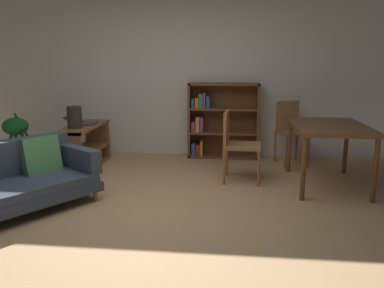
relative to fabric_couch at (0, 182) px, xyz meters
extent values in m
plane|color=tan|center=(1.48, 0.11, -0.33)|extent=(8.16, 8.16, 0.00)
cube|color=silver|center=(1.48, 2.81, 1.02)|extent=(6.80, 0.10, 2.70)
cylinder|color=olive|center=(0.82, 0.44, -0.27)|extent=(0.04, 0.04, 0.11)
cylinder|color=olive|center=(0.26, 0.82, -0.27)|extent=(0.04, 0.04, 0.11)
cube|color=#384251|center=(0.07, -0.05, -0.16)|extent=(1.68, 1.95, 0.10)
cube|color=#384251|center=(0.07, -0.05, -0.06)|extent=(1.62, 1.87, 0.10)
cube|color=#384251|center=(0.54, 0.64, 0.11)|extent=(0.70, 0.55, 0.25)
cube|color=#4C894C|center=(0.22, 0.45, 0.17)|extent=(0.39, 0.44, 0.42)
cube|color=brown|center=(0.19, 2.32, -0.02)|extent=(0.38, 0.04, 0.62)
cube|color=brown|center=(0.19, 1.19, -0.02)|extent=(0.38, 0.04, 0.62)
cube|color=brown|center=(0.19, 1.76, -0.07)|extent=(0.38, 1.13, 0.04)
cube|color=brown|center=(0.19, 1.76, 0.27)|extent=(0.38, 1.17, 0.04)
cube|color=brown|center=(0.19, 1.76, -0.31)|extent=(0.38, 1.13, 0.04)
cube|color=#333338|center=(0.21, 1.88, 0.30)|extent=(0.23, 0.34, 0.02)
cube|color=black|center=(0.00, 1.88, 0.36)|extent=(0.21, 0.33, 0.10)
cylinder|color=#2D2823|center=(0.17, 1.51, 0.44)|extent=(0.19, 0.19, 0.30)
cylinder|color=slate|center=(0.17, 1.51, 0.50)|extent=(0.11, 0.11, 0.01)
cylinder|color=#9E9389|center=(-0.83, 1.74, -0.23)|extent=(0.33, 0.33, 0.19)
cylinder|color=#1E6B28|center=(-0.72, 1.75, 0.12)|extent=(0.25, 0.06, 0.53)
cylinder|color=#1E6B28|center=(-0.74, 1.85, 0.16)|extent=(0.20, 0.25, 0.61)
cylinder|color=#1E6B28|center=(-0.88, 1.81, 0.08)|extent=(0.15, 0.18, 0.46)
cylinder|color=#1E6B28|center=(-0.93, 1.77, 0.09)|extent=(0.25, 0.09, 0.48)
cylinder|color=#1E6B28|center=(-0.88, 1.66, 0.08)|extent=(0.14, 0.21, 0.45)
cylinder|color=#1E6B28|center=(-0.80, 1.66, 0.07)|extent=(0.09, 0.20, 0.43)
ellipsoid|color=#1E6B28|center=(-0.83, 1.74, 0.26)|extent=(0.36, 0.36, 0.25)
cylinder|color=brown|center=(3.09, 1.86, 0.03)|extent=(0.06, 0.06, 0.71)
cylinder|color=brown|center=(3.09, 0.73, 0.03)|extent=(0.06, 0.06, 0.71)
cylinder|color=brown|center=(3.84, 1.86, 0.03)|extent=(0.06, 0.06, 0.71)
cylinder|color=brown|center=(3.84, 0.73, 0.03)|extent=(0.06, 0.06, 0.71)
cube|color=brown|center=(3.46, 1.29, 0.41)|extent=(0.85, 1.24, 0.05)
cylinder|color=olive|center=(3.40, 2.14, -0.10)|extent=(0.04, 0.04, 0.45)
cylinder|color=olive|center=(3.06, 2.05, -0.10)|extent=(0.04, 0.04, 0.45)
cylinder|color=olive|center=(3.29, 2.52, -0.10)|extent=(0.04, 0.04, 0.45)
cylinder|color=olive|center=(2.96, 2.42, -0.10)|extent=(0.04, 0.04, 0.45)
cube|color=olive|center=(3.18, 2.28, 0.15)|extent=(0.49, 0.51, 0.04)
cube|color=olive|center=(3.12, 2.47, 0.38)|extent=(0.34, 0.13, 0.44)
cylinder|color=olive|center=(2.66, 1.55, -0.11)|extent=(0.04, 0.04, 0.44)
cylinder|color=olive|center=(2.63, 1.15, -0.11)|extent=(0.04, 0.04, 0.44)
cylinder|color=olive|center=(2.24, 1.58, -0.11)|extent=(0.04, 0.04, 0.44)
cylinder|color=olive|center=(2.21, 1.18, -0.11)|extent=(0.04, 0.04, 0.44)
cube|color=olive|center=(2.43, 1.37, 0.13)|extent=(0.49, 0.47, 0.04)
cube|color=olive|center=(2.22, 1.38, 0.36)|extent=(0.06, 0.40, 0.41)
cube|color=brown|center=(1.62, 2.60, 0.27)|extent=(0.04, 0.31, 1.18)
cube|color=brown|center=(2.68, 2.60, 0.27)|extent=(0.04, 0.31, 1.18)
cube|color=brown|center=(2.15, 2.60, 0.84)|extent=(1.10, 0.31, 0.04)
cube|color=brown|center=(2.15, 2.60, -0.31)|extent=(1.10, 0.31, 0.04)
cube|color=brown|center=(2.15, 2.73, 0.27)|extent=(1.06, 0.04, 1.18)
cube|color=brown|center=(2.15, 2.60, 0.08)|extent=(1.06, 0.30, 0.04)
cube|color=brown|center=(2.15, 2.60, 0.45)|extent=(1.06, 0.30, 0.04)
cube|color=#2D5199|center=(1.69, 2.58, -0.19)|extent=(0.06, 0.23, 0.19)
cube|color=red|center=(1.76, 2.57, -0.21)|extent=(0.06, 0.19, 0.16)
cube|color=gold|center=(1.82, 2.58, -0.17)|extent=(0.03, 0.23, 0.24)
cube|color=#993884|center=(1.69, 2.57, 0.17)|extent=(0.06, 0.20, 0.16)
cube|color=gold|center=(1.76, 2.58, 0.21)|extent=(0.05, 0.26, 0.23)
cube|color=#993884|center=(1.82, 2.58, 0.21)|extent=(0.05, 0.23, 0.23)
cube|color=#2D5199|center=(1.68, 2.58, 0.54)|extent=(0.05, 0.24, 0.14)
cube|color=orange|center=(1.74, 2.57, 0.55)|extent=(0.05, 0.22, 0.15)
cube|color=#337F47|center=(1.80, 2.58, 0.58)|extent=(0.06, 0.25, 0.22)
cube|color=#993884|center=(1.86, 2.57, 0.59)|extent=(0.03, 0.22, 0.23)
cube|color=#2D5199|center=(1.91, 2.57, 0.56)|extent=(0.06, 0.19, 0.18)
camera|label=1|loc=(2.31, -3.47, 1.18)|focal=36.23mm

